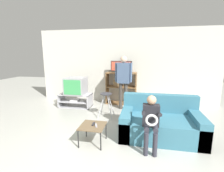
# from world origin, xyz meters

# --- Properties ---
(ground_plane) EXTENTS (18.00, 18.00, 0.00)m
(ground_plane) POSITION_xyz_m (0.00, 0.00, 0.00)
(ground_plane) COLOR #ADADA3
(wall_back) EXTENTS (6.40, 0.06, 2.60)m
(wall_back) POSITION_xyz_m (0.00, 3.71, 1.30)
(wall_back) COLOR beige
(wall_back) RESTS_ON ground_plane
(tv_stand) EXTENTS (1.04, 0.56, 0.43)m
(tv_stand) POSITION_xyz_m (-1.55, 2.82, 0.21)
(tv_stand) COLOR #A8A8AD
(tv_stand) RESTS_ON ground_plane
(television_main) EXTENTS (0.64, 0.58, 0.55)m
(television_main) POSITION_xyz_m (-1.52, 2.82, 0.70)
(television_main) COLOR #9E9EA3
(television_main) RESTS_ON tv_stand
(media_shelf) EXTENTS (1.04, 0.42, 1.11)m
(media_shelf) POSITION_xyz_m (-0.09, 3.43, 0.57)
(media_shelf) COLOR brown
(media_shelf) RESTS_ON ground_plane
(television_flat) EXTENTS (0.73, 0.20, 0.39)m
(television_flat) POSITION_xyz_m (-0.10, 3.43, 1.29)
(television_flat) COLOR black
(television_flat) RESTS_ON media_shelf
(folding_stool) EXTENTS (0.42, 0.36, 0.68)m
(folding_stool) POSITION_xyz_m (-0.33, 2.10, 0.53)
(folding_stool) COLOR #B7B7BC
(folding_stool) RESTS_ON ground_plane
(snack_table) EXTENTS (0.48, 0.48, 0.37)m
(snack_table) POSITION_xyz_m (-0.28, 0.71, 0.33)
(snack_table) COLOR brown
(snack_table) RESTS_ON ground_plane
(remote_control_black) EXTENTS (0.05, 0.15, 0.02)m
(remote_control_black) POSITION_xyz_m (-0.28, 0.75, 0.38)
(remote_control_black) COLOR #232328
(remote_control_black) RESTS_ON snack_table
(remote_control_white) EXTENTS (0.09, 0.15, 0.02)m
(remote_control_white) POSITION_xyz_m (-0.21, 0.70, 0.38)
(remote_control_white) COLOR gray
(remote_control_white) RESTS_ON snack_table
(couch) EXTENTS (1.64, 1.00, 0.82)m
(couch) POSITION_xyz_m (1.04, 1.30, 0.27)
(couch) COLOR teal
(couch) RESTS_ON ground_plane
(person_standing_adult) EXTENTS (0.53, 0.20, 1.68)m
(person_standing_adult) POSITION_xyz_m (0.05, 2.87, 1.02)
(person_standing_adult) COLOR #3D3833
(person_standing_adult) RESTS_ON ground_plane
(person_seated_child) EXTENTS (0.33, 0.43, 1.00)m
(person_seated_child) POSITION_xyz_m (0.81, 0.73, 0.59)
(person_seated_child) COLOR #2D2D38
(person_seated_child) RESTS_ON ground_plane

